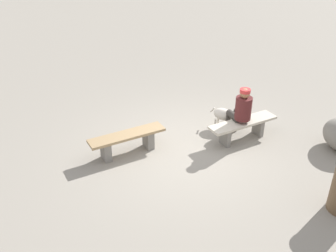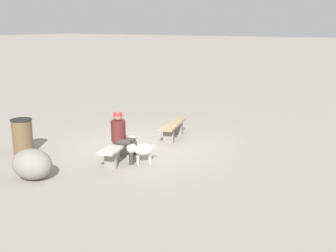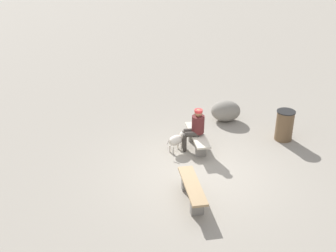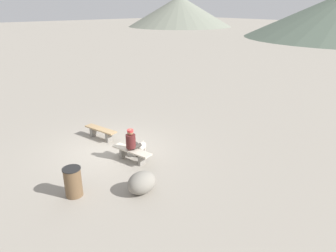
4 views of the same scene
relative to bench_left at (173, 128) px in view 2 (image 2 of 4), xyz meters
name	(u,v)px [view 2 (image 2 of 4)]	position (x,y,z in m)	size (l,w,h in m)	color
ground	(144,149)	(1.29, -0.20, -0.35)	(210.00, 210.00, 0.06)	gray
bench_left	(173,128)	(0.00, 0.00, 0.00)	(1.68, 0.76, 0.47)	gray
bench_right	(118,149)	(2.58, -0.09, 0.02)	(1.68, 0.78, 0.47)	gray
seated_person	(121,133)	(2.53, -0.02, 0.42)	(0.42, 0.63, 1.26)	#511E1E
dog	(140,149)	(2.42, 0.46, 0.04)	(0.60, 0.61, 0.54)	beige
trash_bin	(23,136)	(3.32, -2.69, 0.15)	(0.55, 0.55, 0.94)	brown
boulder	(32,164)	(4.50, -1.00, 0.02)	(0.74, 0.95, 0.69)	gray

